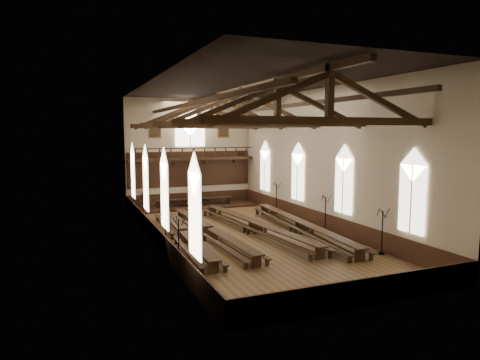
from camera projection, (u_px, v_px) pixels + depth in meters
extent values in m
plane|color=brown|center=(243.00, 235.00, 28.89)|extent=(26.00, 26.00, 0.00)
plane|color=#BBAD8D|center=(190.00, 152.00, 40.31)|extent=(12.00, 0.00, 12.00)
plane|color=#BBAD8D|center=(372.00, 182.00, 16.36)|extent=(12.00, 0.00, 12.00)
plane|color=#BBAD8D|center=(152.00, 164.00, 26.09)|extent=(0.00, 26.00, 26.00)
plane|color=#BBAD8D|center=(320.00, 159.00, 30.58)|extent=(0.00, 26.00, 26.00)
plane|color=black|center=(243.00, 84.00, 27.78)|extent=(26.00, 26.00, 0.00)
cube|color=#391D11|center=(191.00, 199.00, 40.76)|extent=(11.90, 0.08, 1.20)
cube|color=#391D11|center=(368.00, 292.00, 16.89)|extent=(11.90, 0.08, 1.20)
cube|color=#391D11|center=(154.00, 234.00, 26.60)|extent=(0.08, 25.90, 1.20)
cube|color=#391D11|center=(318.00, 219.00, 31.05)|extent=(0.08, 25.90, 1.20)
cube|color=white|center=(195.00, 216.00, 18.02)|extent=(0.05, 1.80, 3.60)
cube|color=white|center=(194.00, 173.00, 17.82)|extent=(0.05, 1.80, 1.80)
cylinder|color=#BBAD8D|center=(196.00, 216.00, 18.04)|extent=(0.08, 0.08, 3.60)
cube|color=white|center=(165.00, 196.00, 23.55)|extent=(0.05, 1.80, 3.60)
cube|color=white|center=(164.00, 164.00, 23.35)|extent=(0.05, 1.80, 1.80)
cylinder|color=#BBAD8D|center=(165.00, 196.00, 23.56)|extent=(0.08, 0.08, 3.60)
cube|color=white|center=(146.00, 184.00, 29.07)|extent=(0.05, 1.80, 3.60)
cube|color=white|center=(145.00, 158.00, 28.87)|extent=(0.05, 1.80, 1.80)
cylinder|color=#BBAD8D|center=(146.00, 184.00, 29.09)|extent=(0.08, 0.08, 3.60)
cube|color=white|center=(133.00, 176.00, 34.60)|extent=(0.05, 1.80, 3.60)
cube|color=white|center=(132.00, 153.00, 34.40)|extent=(0.05, 1.80, 1.80)
cylinder|color=#BBAD8D|center=(133.00, 176.00, 34.61)|extent=(0.08, 0.08, 3.60)
cube|color=white|center=(412.00, 199.00, 22.43)|extent=(0.05, 1.80, 3.60)
cube|color=white|center=(413.00, 165.00, 22.23)|extent=(0.05, 1.80, 1.80)
cylinder|color=#BBAD8D|center=(411.00, 199.00, 22.41)|extent=(0.08, 0.08, 3.60)
cube|color=white|center=(343.00, 186.00, 27.95)|extent=(0.05, 1.80, 3.60)
cube|color=white|center=(344.00, 159.00, 27.75)|extent=(0.05, 1.80, 1.80)
cylinder|color=#BBAD8D|center=(343.00, 186.00, 27.94)|extent=(0.08, 0.08, 3.60)
cube|color=white|center=(298.00, 177.00, 33.48)|extent=(0.05, 1.80, 3.60)
cube|color=white|center=(298.00, 154.00, 33.28)|extent=(0.05, 1.80, 1.80)
cylinder|color=#BBAD8D|center=(297.00, 177.00, 33.46)|extent=(0.08, 0.08, 3.60)
cube|color=white|center=(265.00, 171.00, 39.01)|extent=(0.05, 1.80, 3.60)
cube|color=white|center=(265.00, 151.00, 38.80)|extent=(0.05, 1.80, 1.80)
cylinder|color=#BBAD8D|center=(264.00, 171.00, 38.99)|extent=(0.08, 0.08, 3.60)
cube|color=white|center=(190.00, 133.00, 40.01)|extent=(2.80, 0.05, 2.40)
cube|color=white|center=(190.00, 120.00, 39.88)|extent=(2.80, 0.05, 2.80)
cylinder|color=#BBAD8D|center=(190.00, 133.00, 39.98)|extent=(0.10, 0.10, 2.40)
cube|color=#342010|center=(192.00, 159.00, 39.77)|extent=(11.80, 1.20, 0.20)
cube|color=#391D11|center=(190.00, 169.00, 40.42)|extent=(11.80, 0.10, 3.30)
cube|color=#342010|center=(194.00, 148.00, 39.16)|extent=(11.60, 0.12, 0.10)
cube|color=#342010|center=(194.00, 158.00, 39.26)|extent=(11.60, 0.12, 0.10)
cube|color=#342010|center=(143.00, 163.00, 38.49)|extent=(0.35, 0.40, 0.50)
cube|color=#342010|center=(175.00, 162.00, 39.61)|extent=(0.35, 0.40, 0.50)
cube|color=#342010|center=(206.00, 161.00, 40.73)|extent=(0.35, 0.40, 0.50)
cube|color=#342010|center=(235.00, 160.00, 41.85)|extent=(0.35, 0.40, 0.50)
cube|color=brown|center=(155.00, 130.00, 38.76)|extent=(1.15, 0.06, 1.45)
cube|color=black|center=(155.00, 130.00, 38.72)|extent=(0.95, 0.04, 1.25)
cube|color=brown|center=(223.00, 130.00, 41.22)|extent=(1.15, 0.06, 1.45)
cube|color=black|center=(223.00, 130.00, 41.19)|extent=(0.95, 0.04, 1.25)
cube|color=#342010|center=(329.00, 121.00, 18.86)|extent=(11.70, 0.35, 0.35)
cube|color=#342010|center=(330.00, 91.00, 18.71)|extent=(0.30, 0.30, 2.40)
cube|color=#342010|center=(271.00, 98.00, 17.68)|extent=(5.44, 0.26, 2.40)
cube|color=#342010|center=(382.00, 102.00, 19.83)|extent=(5.44, 0.26, 2.40)
cube|color=#342010|center=(277.00, 123.00, 23.46)|extent=(11.70, 0.35, 0.35)
cube|color=#342010|center=(278.00, 99.00, 23.32)|extent=(0.30, 0.30, 2.40)
cube|color=#342010|center=(228.00, 105.00, 22.29)|extent=(5.44, 0.26, 2.40)
cube|color=#342010|center=(322.00, 108.00, 24.44)|extent=(5.44, 0.26, 2.40)
cube|color=#342010|center=(243.00, 125.00, 28.07)|extent=(11.70, 0.35, 0.35)
cube|color=#342010|center=(243.00, 105.00, 27.92)|extent=(0.30, 0.30, 2.40)
cube|color=#342010|center=(200.00, 110.00, 26.89)|extent=(5.44, 0.26, 2.40)
cube|color=#342010|center=(282.00, 112.00, 29.04)|extent=(5.44, 0.26, 2.40)
cube|color=#342010|center=(218.00, 126.00, 32.67)|extent=(11.70, 0.35, 0.35)
cube|color=#342010|center=(218.00, 108.00, 32.53)|extent=(0.30, 0.30, 2.40)
cube|color=#342010|center=(181.00, 113.00, 31.50)|extent=(5.44, 0.26, 2.40)
cube|color=#342010|center=(252.00, 114.00, 33.65)|extent=(5.44, 0.26, 2.40)
cube|color=#342010|center=(199.00, 126.00, 37.28)|extent=(11.70, 0.35, 0.35)
cube|color=#342010|center=(199.00, 111.00, 37.13)|extent=(0.30, 0.30, 2.40)
cube|color=#342010|center=(166.00, 116.00, 36.10)|extent=(5.44, 0.26, 2.40)
cube|color=#342010|center=(230.00, 117.00, 38.25)|extent=(5.44, 0.26, 2.40)
cube|color=#342010|center=(193.00, 103.00, 26.67)|extent=(0.25, 25.70, 0.25)
cube|color=#342010|center=(288.00, 106.00, 29.18)|extent=(0.25, 25.70, 0.25)
cube|color=#342010|center=(243.00, 89.00, 27.81)|extent=(0.30, 25.70, 0.30)
cube|color=#342010|center=(201.00, 244.00, 23.81)|extent=(0.96, 6.83, 0.08)
cube|color=#342010|center=(219.00, 266.00, 21.03)|extent=(0.58, 0.10, 0.65)
cube|color=#342010|center=(186.00, 238.00, 26.67)|extent=(0.58, 0.10, 0.65)
cube|color=#342010|center=(201.00, 252.00, 23.86)|extent=(0.32, 6.03, 0.08)
cube|color=#342010|center=(190.00, 250.00, 23.64)|extent=(0.55, 6.81, 0.06)
cube|color=#342010|center=(207.00, 271.00, 20.80)|extent=(0.22, 0.08, 0.38)
cube|color=#342010|center=(177.00, 241.00, 26.53)|extent=(0.22, 0.08, 0.38)
cube|color=#342010|center=(211.00, 248.00, 24.04)|extent=(0.55, 6.81, 0.06)
cube|color=#342010|center=(231.00, 268.00, 21.20)|extent=(0.22, 0.08, 0.38)
cube|color=#342010|center=(196.00, 239.00, 26.93)|extent=(0.22, 0.08, 0.38)
cube|color=#342010|center=(171.00, 219.00, 30.62)|extent=(0.96, 6.83, 0.08)
cube|color=#342010|center=(181.00, 234.00, 27.84)|extent=(0.58, 0.10, 0.65)
cube|color=#342010|center=(162.00, 217.00, 33.49)|extent=(0.58, 0.10, 0.65)
cube|color=#342010|center=(171.00, 225.00, 30.67)|extent=(0.32, 6.03, 0.08)
cube|color=#342010|center=(162.00, 224.00, 30.45)|extent=(0.55, 6.81, 0.06)
cube|color=#342010|center=(172.00, 237.00, 27.61)|extent=(0.22, 0.08, 0.38)
cube|color=#342010|center=(154.00, 219.00, 33.34)|extent=(0.22, 0.08, 0.38)
cube|color=#342010|center=(179.00, 223.00, 30.86)|extent=(0.55, 6.81, 0.06)
cube|color=#342010|center=(191.00, 235.00, 28.02)|extent=(0.22, 0.08, 0.38)
cube|color=#342010|center=(169.00, 218.00, 33.75)|extent=(0.22, 0.08, 0.38)
cube|color=#342010|center=(230.00, 241.00, 24.56)|extent=(0.92, 6.86, 0.08)
cube|color=#342010|center=(252.00, 262.00, 21.77)|extent=(0.58, 0.10, 0.65)
cube|color=#342010|center=(213.00, 235.00, 27.44)|extent=(0.58, 0.10, 0.65)
cube|color=#342010|center=(230.00, 248.00, 24.61)|extent=(0.29, 6.06, 0.08)
cube|color=#342010|center=(221.00, 247.00, 24.35)|extent=(0.51, 6.85, 0.06)
cube|color=#342010|center=(241.00, 266.00, 21.49)|extent=(0.22, 0.08, 0.38)
cube|color=#342010|center=(204.00, 238.00, 27.25)|extent=(0.22, 0.08, 0.38)
cube|color=#342010|center=(240.00, 244.00, 24.84)|extent=(0.51, 6.85, 0.06)
cube|color=#342010|center=(263.00, 263.00, 21.98)|extent=(0.22, 0.08, 0.38)
cube|color=#342010|center=(222.00, 236.00, 27.74)|extent=(0.22, 0.08, 0.38)
cube|color=#342010|center=(195.00, 217.00, 31.38)|extent=(0.92, 6.86, 0.08)
cube|color=#342010|center=(207.00, 231.00, 28.58)|extent=(0.58, 0.10, 0.65)
cube|color=#342010|center=(184.00, 215.00, 34.25)|extent=(0.58, 0.10, 0.65)
cube|color=#342010|center=(195.00, 223.00, 31.43)|extent=(0.29, 6.06, 0.08)
cube|color=#342010|center=(187.00, 222.00, 31.16)|extent=(0.51, 6.85, 0.06)
cube|color=#342010|center=(199.00, 234.00, 28.31)|extent=(0.22, 0.08, 0.38)
cube|color=#342010|center=(177.00, 217.00, 34.07)|extent=(0.22, 0.08, 0.38)
cube|color=#342010|center=(202.00, 220.00, 31.65)|extent=(0.51, 6.85, 0.06)
cube|color=#342010|center=(216.00, 232.00, 28.80)|extent=(0.22, 0.08, 0.38)
cube|color=#342010|center=(191.00, 216.00, 34.56)|extent=(0.22, 0.08, 0.38)
cube|color=#342010|center=(279.00, 233.00, 26.03)|extent=(1.51, 7.58, 0.09)
cube|color=#342010|center=(308.00, 255.00, 22.95)|extent=(0.65, 0.15, 0.72)
cube|color=#342010|center=(256.00, 228.00, 29.20)|extent=(0.65, 0.15, 0.72)
cube|color=#342010|center=(279.00, 241.00, 26.08)|extent=(0.76, 6.65, 0.09)
cube|color=#342010|center=(270.00, 240.00, 25.75)|extent=(1.06, 7.53, 0.06)
cube|color=#342010|center=(299.00, 259.00, 22.60)|extent=(0.25, 0.10, 0.42)
cube|color=#342010|center=(247.00, 231.00, 28.95)|extent=(0.25, 0.10, 0.42)
cube|color=#342010|center=(288.00, 237.00, 26.37)|extent=(1.06, 7.53, 0.06)
cube|color=#342010|center=(319.00, 256.00, 23.23)|extent=(0.25, 0.10, 0.42)
cube|color=#342010|center=(264.00, 229.00, 29.57)|extent=(0.25, 0.10, 0.42)
cube|color=#342010|center=(235.00, 212.00, 32.84)|extent=(1.51, 7.58, 0.09)
cube|color=#342010|center=(253.00, 227.00, 29.76)|extent=(0.65, 0.15, 0.72)
cube|color=#342010|center=(220.00, 210.00, 36.01)|extent=(0.65, 0.15, 0.72)
cube|color=#342010|center=(235.00, 219.00, 32.90)|extent=(0.76, 6.65, 0.09)
cube|color=#342010|center=(227.00, 217.00, 32.57)|extent=(1.06, 7.53, 0.06)
cube|color=#342010|center=(245.00, 230.00, 29.42)|extent=(0.25, 0.10, 0.42)
cube|color=#342010|center=(213.00, 213.00, 35.77)|extent=(0.25, 0.10, 0.42)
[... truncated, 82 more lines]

